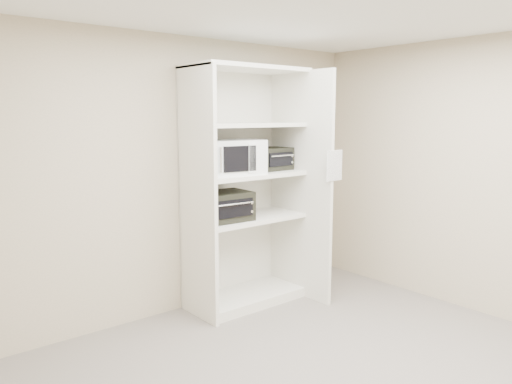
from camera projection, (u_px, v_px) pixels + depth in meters
wall_back at (178, 177)px, 4.89m from camera, size 4.50×0.02×2.70m
wall_right at (489, 178)px, 4.78m from camera, size 0.02×4.00×2.70m
shelving_unit at (250, 195)px, 5.11m from camera, size 1.24×0.92×2.42m
microwave at (232, 157)px, 4.90m from camera, size 0.62×0.50×0.34m
toaster_oven_upper at (270, 159)px, 5.28m from camera, size 0.43×0.33×0.24m
toaster_oven_lower at (223, 206)px, 4.89m from camera, size 0.53×0.42×0.28m
paper_sign at (334, 166)px, 4.95m from camera, size 0.24×0.02×0.30m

